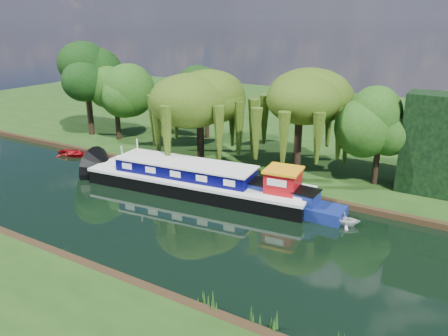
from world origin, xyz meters
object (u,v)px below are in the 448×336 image
Objects in this scene: dutch_barge at (198,181)px; red_dinghy at (74,156)px; white_cruiser at (345,225)px; narrowboat at (259,194)px.

red_dinghy is at bearing 168.45° from dutch_barge.
white_cruiser is (12.42, 0.21, -1.02)m from dutch_barge.
white_cruiser is (7.05, -0.44, -0.71)m from narrowboat.
dutch_barge reaches higher than narrowboat.
red_dinghy is (-17.18, 1.70, -1.02)m from dutch_barge.
dutch_barge is 12.46m from white_cruiser.
red_dinghy is 29.64m from white_cruiser.
red_dinghy is 1.76× the size of white_cruiser.
red_dinghy is at bearing 178.56° from narrowboat.
narrowboat is 3.85× the size of red_dinghy.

